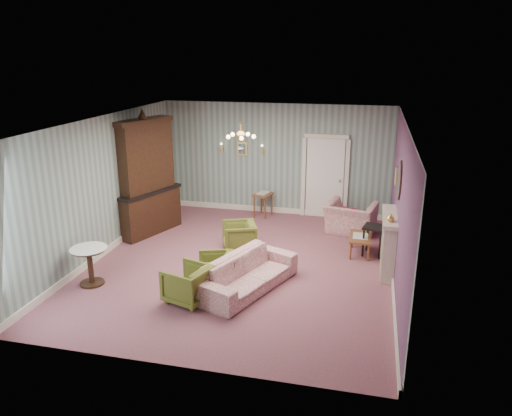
% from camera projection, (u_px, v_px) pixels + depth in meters
% --- Properties ---
extents(floor, '(7.00, 7.00, 0.00)m').
position_uv_depth(floor, '(242.00, 264.00, 10.05)').
color(floor, '#864E5A').
rests_on(floor, ground).
extents(ceiling, '(7.00, 7.00, 0.00)m').
position_uv_depth(ceiling, '(241.00, 122.00, 9.16)').
color(ceiling, white).
rests_on(ceiling, ground).
extents(wall_back, '(6.00, 0.00, 6.00)m').
position_uv_depth(wall_back, '(276.00, 159.00, 12.85)').
color(wall_back, slate).
rests_on(wall_back, ground).
extents(wall_front, '(6.00, 0.00, 6.00)m').
position_uv_depth(wall_front, '(172.00, 271.00, 6.36)').
color(wall_front, slate).
rests_on(wall_front, ground).
extents(wall_left, '(0.00, 7.00, 7.00)m').
position_uv_depth(wall_left, '(103.00, 187.00, 10.26)').
color(wall_left, slate).
rests_on(wall_left, ground).
extents(wall_right, '(0.00, 7.00, 7.00)m').
position_uv_depth(wall_right, '(401.00, 207.00, 8.95)').
color(wall_right, slate).
rests_on(wall_right, ground).
extents(wall_right_floral, '(0.00, 7.00, 7.00)m').
position_uv_depth(wall_right_floral, '(400.00, 207.00, 8.95)').
color(wall_right_floral, '#AA5581').
rests_on(wall_right_floral, ground).
extents(door, '(1.12, 0.12, 2.16)m').
position_uv_depth(door, '(325.00, 176.00, 12.64)').
color(door, white).
rests_on(door, floor).
extents(olive_chair_a, '(0.83, 0.86, 0.72)m').
position_uv_depth(olive_chair_a, '(188.00, 282.00, 8.47)').
color(olive_chair_a, '#5B6122').
rests_on(olive_chair_a, floor).
extents(olive_chair_b, '(0.77, 0.80, 0.66)m').
position_uv_depth(olive_chair_b, '(216.00, 268.00, 9.09)').
color(olive_chair_b, '#5B6122').
rests_on(olive_chair_b, floor).
extents(olive_chair_c, '(0.85, 0.87, 0.70)m').
position_uv_depth(olive_chair_c, '(239.00, 235.00, 10.65)').
color(olive_chair_c, '#5B6122').
rests_on(olive_chair_c, floor).
extents(sofa_chintz, '(1.39, 2.24, 0.84)m').
position_uv_depth(sofa_chintz, '(248.00, 268.00, 8.89)').
color(sofa_chintz, '#973D55').
rests_on(sofa_chintz, floor).
extents(wingback_chair, '(1.25, 0.95, 0.98)m').
position_uv_depth(wingback_chair, '(351.00, 213.00, 11.66)').
color(wingback_chair, '#973D55').
rests_on(wingback_chair, floor).
extents(dresser, '(1.16, 1.82, 2.87)m').
position_uv_depth(dresser, '(146.00, 174.00, 11.41)').
color(dresser, black).
rests_on(dresser, floor).
extents(fireplace, '(0.30, 1.40, 1.16)m').
position_uv_depth(fireplace, '(388.00, 243.00, 9.61)').
color(fireplace, beige).
rests_on(fireplace, floor).
extents(mantel_vase, '(0.15, 0.15, 0.15)m').
position_uv_depth(mantel_vase, '(390.00, 218.00, 9.05)').
color(mantel_vase, gold).
rests_on(mantel_vase, fireplace).
extents(oval_mirror, '(0.04, 0.76, 0.84)m').
position_uv_depth(oval_mirror, '(399.00, 180.00, 9.20)').
color(oval_mirror, white).
rests_on(oval_mirror, wall_right).
extents(framed_print, '(0.04, 0.34, 0.42)m').
position_uv_depth(framed_print, '(396.00, 176.00, 10.53)').
color(framed_print, gold).
rests_on(framed_print, wall_right).
extents(coffee_table, '(0.45, 0.81, 0.41)m').
position_uv_depth(coffee_table, '(360.00, 245.00, 10.51)').
color(coffee_table, brown).
rests_on(coffee_table, floor).
extents(side_table_black, '(0.52, 0.52, 0.66)m').
position_uv_depth(side_table_black, '(374.00, 241.00, 10.40)').
color(side_table_black, black).
rests_on(side_table_black, floor).
extents(pedestal_table, '(0.87, 0.87, 0.73)m').
position_uv_depth(pedestal_table, '(90.00, 266.00, 9.09)').
color(pedestal_table, black).
rests_on(pedestal_table, floor).
extents(nesting_table, '(0.51, 0.59, 0.66)m').
position_uv_depth(nesting_table, '(263.00, 204.00, 12.89)').
color(nesting_table, brown).
rests_on(nesting_table, floor).
extents(gilt_mirror_back, '(0.28, 0.06, 0.36)m').
position_uv_depth(gilt_mirror_back, '(242.00, 149.00, 12.93)').
color(gilt_mirror_back, gold).
rests_on(gilt_mirror_back, wall_back).
extents(sconce_left, '(0.16, 0.12, 0.30)m').
position_uv_depth(sconce_left, '(222.00, 148.00, 13.03)').
color(sconce_left, gold).
rests_on(sconce_left, wall_back).
extents(sconce_right, '(0.16, 0.12, 0.30)m').
position_uv_depth(sconce_right, '(262.00, 150.00, 12.79)').
color(sconce_right, gold).
rests_on(sconce_right, wall_back).
extents(chandelier, '(0.56, 0.56, 0.36)m').
position_uv_depth(chandelier, '(241.00, 136.00, 9.24)').
color(chandelier, gold).
rests_on(chandelier, ceiling).
extents(burgundy_cushion, '(0.41, 0.28, 0.39)m').
position_uv_depth(burgundy_cushion, '(349.00, 215.00, 11.54)').
color(burgundy_cushion, maroon).
rests_on(burgundy_cushion, wingback_chair).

